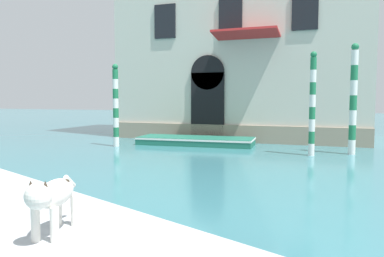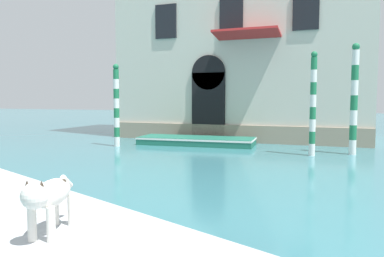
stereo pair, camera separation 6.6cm
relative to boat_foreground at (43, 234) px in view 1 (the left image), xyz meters
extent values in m
cube|color=beige|center=(-0.91, 16.78, 7.16)|extent=(12.77, 6.00, 14.91)
cube|color=gray|center=(-0.91, 13.73, 0.12)|extent=(12.77, 0.16, 0.84)
cube|color=black|center=(-2.03, 13.72, 1.40)|extent=(1.69, 0.14, 3.39)
cylinder|color=black|center=(-2.03, 13.72, 3.10)|extent=(1.69, 0.14, 1.69)
cube|color=black|center=(-4.31, 13.74, 5.72)|extent=(1.14, 0.10, 1.70)
cube|color=black|center=(-0.91, 13.74, 5.72)|extent=(1.14, 0.10, 1.70)
cube|color=black|center=(2.50, 13.74, 5.72)|extent=(1.14, 0.10, 1.70)
cube|color=#B22323|center=(-0.02, 13.08, 4.76)|extent=(2.97, 1.40, 0.29)
cube|color=maroon|center=(0.00, 0.00, -0.05)|extent=(8.44, 5.05, 0.50)
cube|color=white|center=(0.00, 0.00, 0.14)|extent=(8.48, 5.09, 0.08)
cube|color=#B2B7BC|center=(0.00, 0.00, 0.23)|extent=(8.15, 4.80, 0.06)
cylinder|color=silver|center=(0.80, -0.71, 0.46)|extent=(0.10, 0.10, 0.39)
cylinder|color=silver|center=(0.59, -0.76, 0.46)|extent=(0.10, 0.10, 0.39)
cylinder|color=silver|center=(0.66, -0.18, 0.46)|extent=(0.10, 0.10, 0.39)
cylinder|color=silver|center=(0.45, -0.23, 0.46)|extent=(0.10, 0.10, 0.39)
ellipsoid|color=silver|center=(0.62, -0.47, 0.74)|extent=(0.49, 0.78, 0.31)
ellipsoid|color=#382D23|center=(0.60, -0.36, 0.82)|extent=(0.29, 0.36, 0.11)
sphere|color=silver|center=(0.73, -0.86, 0.81)|extent=(0.29, 0.29, 0.29)
cone|color=#382D23|center=(0.81, -0.83, 0.92)|extent=(0.09, 0.09, 0.12)
cone|color=#382D23|center=(0.65, -0.88, 0.92)|extent=(0.09, 0.09, 0.12)
cylinder|color=silver|center=(0.52, -0.08, 0.78)|extent=(0.13, 0.27, 0.21)
cube|color=#1E6651|center=(-2.10, 12.18, -0.12)|extent=(5.37, 2.09, 0.36)
cube|color=white|center=(-2.10, 12.18, 0.00)|extent=(5.40, 2.12, 0.08)
cube|color=#8C7251|center=(-2.10, 12.18, -0.14)|extent=(2.97, 1.50, 0.32)
cylinder|color=white|center=(-5.23, 10.42, -0.08)|extent=(0.24, 0.24, 0.42)
cylinder|color=#1E7247|center=(-5.23, 10.42, 0.34)|extent=(0.24, 0.24, 0.42)
cylinder|color=white|center=(-5.23, 10.42, 0.76)|extent=(0.24, 0.24, 0.42)
cylinder|color=#1E7247|center=(-5.23, 10.42, 1.19)|extent=(0.24, 0.24, 0.42)
cylinder|color=white|center=(-5.23, 10.42, 1.61)|extent=(0.24, 0.24, 0.42)
cylinder|color=#1E7247|center=(-5.23, 10.42, 2.04)|extent=(0.24, 0.24, 0.42)
cylinder|color=white|center=(-5.23, 10.42, 2.46)|extent=(0.24, 0.24, 0.42)
cylinder|color=#1E7247|center=(-5.23, 10.42, 2.89)|extent=(0.24, 0.24, 0.42)
sphere|color=#1E7247|center=(-5.23, 10.42, 3.21)|extent=(0.26, 0.26, 0.26)
cylinder|color=white|center=(4.47, 11.39, -0.02)|extent=(0.26, 0.26, 0.56)
cylinder|color=#1E7247|center=(4.47, 11.39, 0.54)|extent=(0.26, 0.26, 0.56)
cylinder|color=white|center=(4.47, 11.39, 1.11)|extent=(0.26, 0.26, 0.56)
cylinder|color=#1E7247|center=(4.47, 11.39, 1.67)|extent=(0.26, 0.26, 0.56)
cylinder|color=white|center=(4.47, 11.39, 2.23)|extent=(0.26, 0.26, 0.56)
cylinder|color=#1E7247|center=(4.47, 11.39, 2.79)|extent=(0.26, 0.26, 0.56)
cylinder|color=white|center=(4.47, 11.39, 3.35)|extent=(0.26, 0.26, 0.56)
sphere|color=#1E7247|center=(4.47, 11.39, 3.75)|extent=(0.27, 0.27, 0.27)
cylinder|color=white|center=(3.03, 10.55, -0.07)|extent=(0.22, 0.22, 0.45)
cylinder|color=#1E7247|center=(3.03, 10.55, 0.38)|extent=(0.22, 0.22, 0.45)
cylinder|color=white|center=(3.03, 10.55, 0.84)|extent=(0.22, 0.22, 0.45)
cylinder|color=#1E7247|center=(3.03, 10.55, 1.29)|extent=(0.22, 0.22, 0.45)
cylinder|color=white|center=(3.03, 10.55, 1.74)|extent=(0.22, 0.22, 0.45)
cylinder|color=#1E7247|center=(3.03, 10.55, 2.19)|extent=(0.22, 0.22, 0.45)
cylinder|color=white|center=(3.03, 10.55, 2.65)|extent=(0.22, 0.22, 0.45)
cylinder|color=#1E7247|center=(3.03, 10.55, 3.10)|extent=(0.22, 0.22, 0.45)
sphere|color=#1E7247|center=(3.03, 10.55, 3.43)|extent=(0.23, 0.23, 0.23)
camera|label=1|loc=(3.58, -3.94, 1.84)|focal=35.00mm
camera|label=2|loc=(3.64, -3.92, 1.84)|focal=35.00mm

